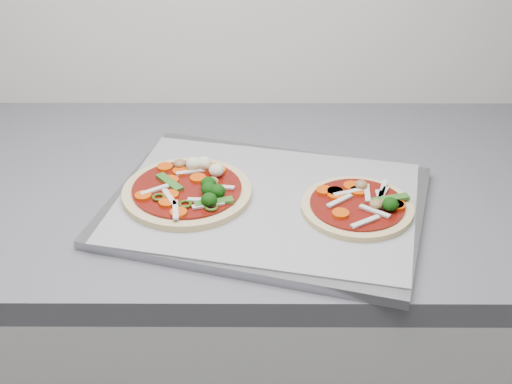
{
  "coord_description": "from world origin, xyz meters",
  "views": [
    {
      "loc": [
        -0.44,
        0.31,
        1.5
      ],
      "look_at": [
        -0.44,
        1.22,
        0.93
      ],
      "focal_mm": 50.0,
      "sensor_mm": 36.0,
      "label": 1
    }
  ],
  "objects": [
    {
      "name": "parchment",
      "position": [
        -0.43,
        1.22,
        0.92
      ],
      "size": [
        0.5,
        0.41,
        0.0
      ],
      "primitive_type": "cube",
      "rotation": [
        0.0,
        0.0,
        -0.22
      ],
      "color": "gray",
      "rests_on": "baking_tray"
    },
    {
      "name": "pizza_right",
      "position": [
        -0.29,
        1.19,
        0.92
      ],
      "size": [
        0.23,
        0.23,
        0.03
      ],
      "rotation": [
        0.0,
        0.0,
        -0.69
      ],
      "color": "tan",
      "rests_on": "parchment"
    },
    {
      "name": "baking_tray",
      "position": [
        -0.43,
        1.22,
        0.91
      ],
      "size": [
        0.54,
        0.46,
        0.02
      ],
      "primitive_type": "cube",
      "rotation": [
        0.0,
        0.0,
        -0.27
      ],
      "color": "gray",
      "rests_on": "countertop"
    },
    {
      "name": "pizza_left",
      "position": [
        -0.54,
        1.23,
        0.93
      ],
      "size": [
        0.23,
        0.23,
        0.03
      ],
      "rotation": [
        0.0,
        0.0,
        0.16
      ],
      "color": "tan",
      "rests_on": "parchment"
    }
  ]
}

